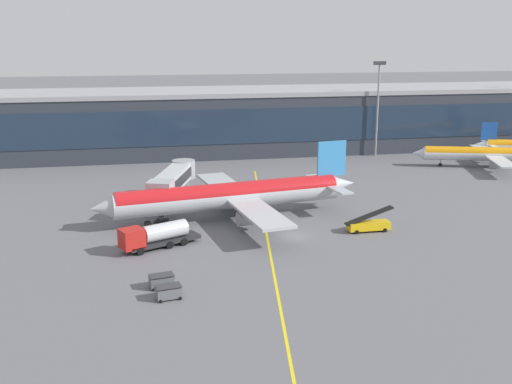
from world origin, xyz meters
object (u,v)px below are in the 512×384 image
belt_loader (369,225)px  baggage_cart_0 (168,292)px  commuter_jet_far (488,154)px  main_airliner (232,195)px  fuel_tanker (155,236)px  baggage_cart_1 (162,281)px

belt_loader → baggage_cart_0: belt_loader is taller
commuter_jet_far → main_airliner: bearing=-155.8°
belt_loader → baggage_cart_0: bearing=-148.8°
fuel_tanker → baggage_cart_0: bearing=-86.7°
belt_loader → baggage_cart_0: (-28.89, -17.49, -0.21)m
baggage_cart_0 → main_airliner: bearing=68.3°
baggage_cart_1 → fuel_tanker: bearing=91.5°
baggage_cart_0 → baggage_cart_1: size_ratio=1.00×
belt_loader → commuter_jet_far: bearing=41.8°
main_airliner → commuter_jet_far: main_airliner is taller
main_airliner → fuel_tanker: (-11.76, -11.20, -1.86)m
main_airliner → belt_loader: size_ratio=5.99×
main_airliner → belt_loader: 20.66m
fuel_tanker → baggage_cart_1: (0.33, -12.84, -0.96)m
belt_loader → baggage_cart_1: bearing=-154.1°
main_airliner → belt_loader: (18.06, -9.69, -2.62)m
fuel_tanker → baggage_cart_0: 16.04m
fuel_tanker → belt_loader: (29.83, 1.51, -0.76)m
main_airliner → baggage_cart_0: bearing=-111.7°
fuel_tanker → baggage_cart_1: fuel_tanker is taller
belt_loader → baggage_cart_1: belt_loader is taller
main_airliner → baggage_cart_0: main_airliner is taller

